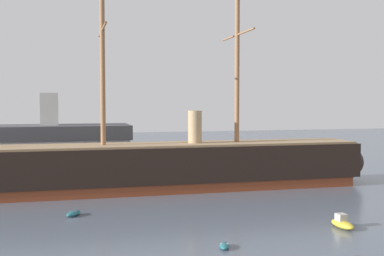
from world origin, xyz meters
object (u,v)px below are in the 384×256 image
(tall_ship, at_px, (172,166))
(motorboat_distant_centre, at_px, (140,177))
(motorboat_mid_right, at_px, (342,223))
(dinghy_alongside_bow, at_px, (73,213))
(dinghy_near_centre, at_px, (224,246))
(dockside_warehouse_left, at_px, (10,152))

(tall_ship, bearing_deg, motorboat_distant_centre, 106.67)
(motorboat_mid_right, height_order, dinghy_alongside_bow, motorboat_mid_right)
(motorboat_mid_right, xyz_separation_m, motorboat_distant_centre, (-16.65, 39.78, -0.05))
(tall_ship, bearing_deg, dinghy_near_centre, -93.63)
(tall_ship, xyz_separation_m, dinghy_near_centre, (-2.04, -32.14, -3.63))
(dockside_warehouse_left, bearing_deg, dinghy_near_centre, -64.12)
(motorboat_distant_centre, distance_m, dockside_warehouse_left, 24.34)
(dinghy_alongside_bow, bearing_deg, motorboat_mid_right, -25.23)
(dockside_warehouse_left, bearing_deg, tall_ship, -34.43)
(dinghy_near_centre, bearing_deg, motorboat_distant_centre, 91.82)
(motorboat_mid_right, relative_size, dockside_warehouse_left, 0.08)
(dinghy_alongside_bow, bearing_deg, dinghy_near_centre, -51.71)
(dockside_warehouse_left, bearing_deg, motorboat_mid_right, -49.52)
(dinghy_alongside_bow, bearing_deg, tall_ship, 42.69)
(tall_ship, bearing_deg, dockside_warehouse_left, 145.57)
(dinghy_alongside_bow, distance_m, dockside_warehouse_left, 34.71)
(dinghy_near_centre, distance_m, motorboat_distant_centre, 43.61)
(motorboat_mid_right, relative_size, motorboat_distant_centre, 1.03)
(dinghy_near_centre, relative_size, motorboat_distant_centre, 0.62)
(tall_ship, height_order, dockside_warehouse_left, tall_ship)
(dinghy_near_centre, xyz_separation_m, motorboat_distant_centre, (-1.39, 43.59, 0.25))
(dinghy_near_centre, bearing_deg, tall_ship, 86.37)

